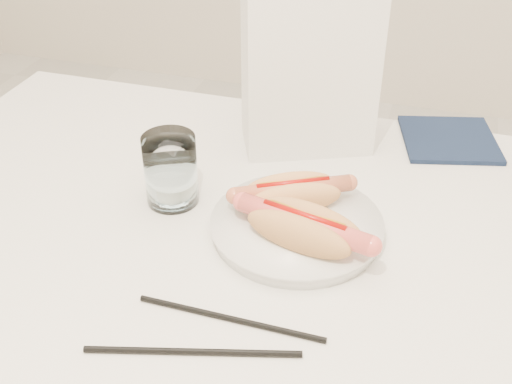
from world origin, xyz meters
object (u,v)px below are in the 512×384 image
(water_glass, at_px, (171,170))
(plate, at_px, (297,228))
(napkin_box, at_px, (309,67))
(hotdog_left, at_px, (293,193))
(table, at_px, (270,282))
(hotdog_right, at_px, (304,228))

(water_glass, bearing_deg, plate, -7.20)
(napkin_box, bearing_deg, plate, -102.97)
(hotdog_left, distance_m, water_glass, 0.17)
(table, height_order, napkin_box, napkin_box)
(table, bearing_deg, plate, 57.37)
(water_glass, relative_size, napkin_box, 0.39)
(hotdog_left, relative_size, napkin_box, 0.57)
(plate, distance_m, water_glass, 0.19)
(table, xyz_separation_m, plate, (0.02, 0.04, 0.07))
(hotdog_left, bearing_deg, water_glass, 155.45)
(hotdog_left, bearing_deg, hotdog_right, -94.25)
(table, relative_size, hotdog_right, 6.71)
(napkin_box, bearing_deg, water_glass, -146.96)
(napkin_box, bearing_deg, table, -109.48)
(hotdog_left, xyz_separation_m, napkin_box, (-0.03, 0.20, 0.09))
(hotdog_right, bearing_deg, water_glass, 176.79)
(plate, relative_size, water_glass, 2.14)
(hotdog_left, xyz_separation_m, hotdog_right, (0.03, -0.07, 0.00))
(table, distance_m, hotdog_right, 0.11)
(plate, xyz_separation_m, hotdog_right, (0.02, -0.04, 0.03))
(hotdog_left, distance_m, hotdog_right, 0.08)
(water_glass, bearing_deg, table, -21.09)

